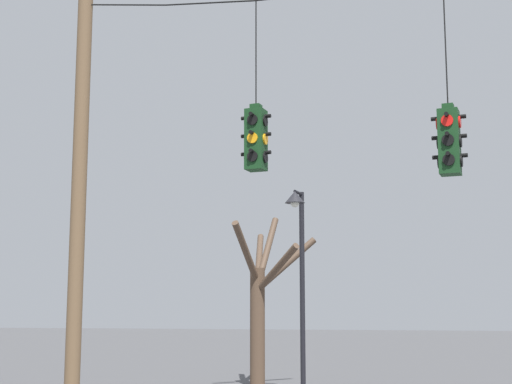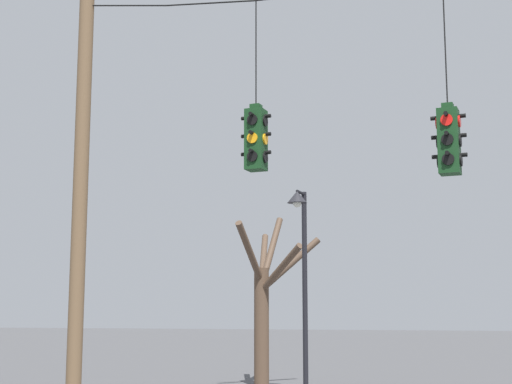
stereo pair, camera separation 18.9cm
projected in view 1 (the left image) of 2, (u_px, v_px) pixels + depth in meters
name	position (u px, v px, depth m)	size (l,w,h in m)	color
utility_pole_left	(79.00, 194.00, 15.65)	(0.30, 0.30, 8.80)	brown
traffic_light_near_right_pole	(256.00, 138.00, 14.43)	(0.58, 0.58, 3.28)	#143819
traffic_light_over_intersection	(449.00, 140.00, 13.14)	(0.58, 0.58, 3.49)	#143819
street_lamp	(299.00, 246.00, 18.32)	(0.46, 0.80, 4.91)	black
bare_tree	(261.00, 298.00, 22.60)	(2.40, 3.90, 5.00)	brown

